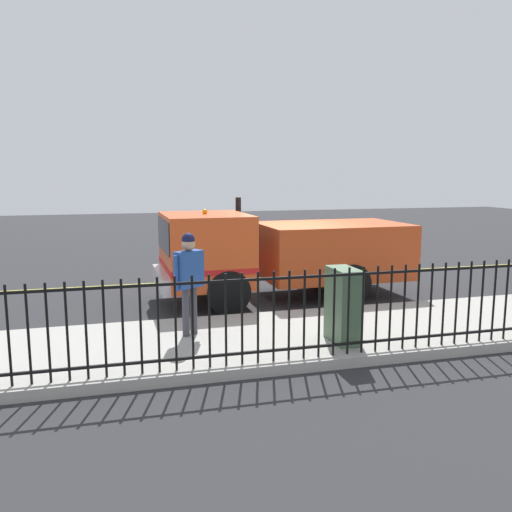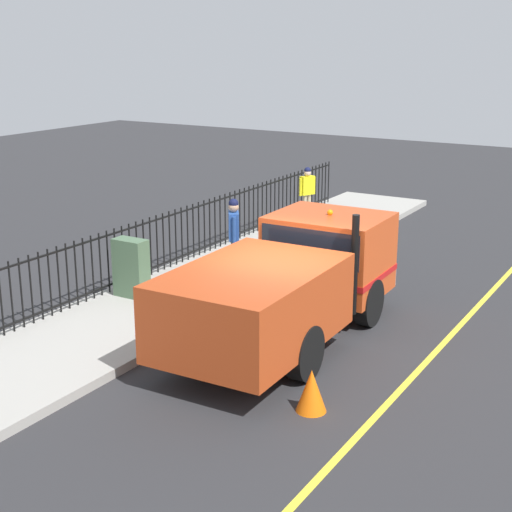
{
  "view_description": "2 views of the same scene",
  "coord_description": "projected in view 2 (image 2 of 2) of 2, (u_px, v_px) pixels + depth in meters",
  "views": [
    {
      "loc": [
        11.88,
        -4.08,
        2.98
      ],
      "look_at": [
        0.85,
        -1.09,
        1.19
      ],
      "focal_mm": 36.59,
      "sensor_mm": 36.0,
      "label": 1
    },
    {
      "loc": [
        -6.23,
        11.47,
        5.54
      ],
      "look_at": [
        1.07,
        -0.71,
        1.44
      ],
      "focal_mm": 53.09,
      "sensor_mm": 36.0,
      "label": 2
    }
  ],
  "objects": [
    {
      "name": "pedestrian_distant",
      "position": [
        307.0,
        187.0,
        23.07
      ],
      "size": [
        0.38,
        0.55,
        1.6
      ],
      "rotation": [
        0.0,
        0.0,
        1.13
      ],
      "color": "yellow",
      "rests_on": "sidewalk_slab"
    },
    {
      "name": "utility_cabinet",
      "position": [
        131.0,
        268.0,
        16.18
      ],
      "size": [
        0.74,
        0.39,
        1.27
      ],
      "primitive_type": "cube",
      "color": "#4C6B4C",
      "rests_on": "sidewalk_slab"
    },
    {
      "name": "worker_standing",
      "position": [
        234.0,
        228.0,
        17.55
      ],
      "size": [
        0.48,
        0.56,
        1.82
      ],
      "rotation": [
        0.0,
        0.0,
        2.17
      ],
      "color": "#264C99",
      "rests_on": "sidewalk_slab"
    },
    {
      "name": "lane_marking",
      "position": [
        413.0,
        376.0,
        12.85
      ],
      "size": [
        0.12,
        24.09,
        0.01
      ],
      "primitive_type": "cube",
      "color": "yellow",
      "rests_on": "ground"
    },
    {
      "name": "traffic_cone",
      "position": [
        311.0,
        391.0,
        11.58
      ],
      "size": [
        0.48,
        0.48,
        0.68
      ],
      "primitive_type": "cone",
      "color": "orange",
      "rests_on": "ground"
    },
    {
      "name": "work_truck",
      "position": [
        294.0,
        277.0,
        14.22
      ],
      "size": [
        2.42,
        6.08,
        2.41
      ],
      "rotation": [
        0.0,
        0.0,
        3.16
      ],
      "color": "#D84C1E",
      "rests_on": "ground"
    },
    {
      "name": "iron_fence",
      "position": [
        96.0,
        265.0,
        16.1
      ],
      "size": [
        0.04,
        22.79,
        1.39
      ],
      "color": "black",
      "rests_on": "sidewalk_slab"
    },
    {
      "name": "sidewalk_slab",
      "position": [
        145.0,
        311.0,
        15.68
      ],
      "size": [
        2.99,
        26.77,
        0.17
      ],
      "primitive_type": "cube",
      "color": "#A3A099",
      "rests_on": "ground"
    },
    {
      "name": "ground_plane",
      "position": [
        286.0,
        347.0,
        14.07
      ],
      "size": [
        58.9,
        58.9,
        0.0
      ],
      "primitive_type": "plane",
      "color": "#2B2B2D",
      "rests_on": "ground"
    }
  ]
}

